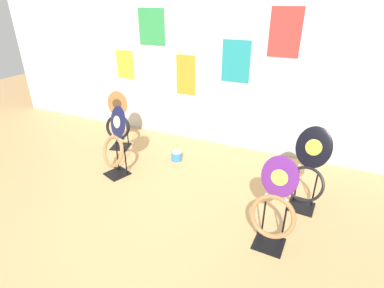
# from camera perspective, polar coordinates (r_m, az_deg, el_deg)

# --- Properties ---
(ground_plane) EXTENTS (14.00, 14.00, 0.00)m
(ground_plane) POSITION_cam_1_polar(r_m,az_deg,el_deg) (3.31, -13.35, -15.02)
(ground_plane) COLOR tan
(wall_back) EXTENTS (8.00, 0.07, 2.60)m
(wall_back) POSITION_cam_1_polar(r_m,az_deg,el_deg) (4.62, 2.84, 15.58)
(wall_back) COLOR silver
(wall_back) RESTS_ON ground_plane
(toilet_seat_display_woodgrain) EXTENTS (0.42, 0.34, 0.89)m
(toilet_seat_display_woodgrain) POSITION_cam_1_polar(r_m,az_deg,el_deg) (4.74, -13.91, 4.12)
(toilet_seat_display_woodgrain) COLOR black
(toilet_seat_display_woodgrain) RESTS_ON ground_plane
(toilet_seat_display_purple_note) EXTENTS (0.43, 0.29, 0.93)m
(toilet_seat_display_purple_note) POSITION_cam_1_polar(r_m,az_deg,el_deg) (2.86, 15.40, -11.54)
(toilet_seat_display_purple_note) COLOR black
(toilet_seat_display_purple_note) RESTS_ON ground_plane
(toilet_seat_display_jazz_black) EXTENTS (0.41, 0.41, 0.91)m
(toilet_seat_display_jazz_black) POSITION_cam_1_polar(r_m,az_deg,el_deg) (3.50, 21.33, -4.60)
(toilet_seat_display_jazz_black) COLOR black
(toilet_seat_display_jazz_black) RESTS_ON ground_plane
(toilet_seat_display_navy_moon) EXTENTS (0.47, 0.40, 0.93)m
(toilet_seat_display_navy_moon) POSITION_cam_1_polar(r_m,az_deg,el_deg) (3.99, -14.50, -0.06)
(toilet_seat_display_navy_moon) COLOR black
(toilet_seat_display_navy_moon) RESTS_ON ground_plane
(paint_can) EXTENTS (0.16, 0.16, 0.14)m
(paint_can) POSITION_cam_1_polar(r_m,az_deg,el_deg) (4.37, -2.94, -2.18)
(paint_can) COLOR teal
(paint_can) RESTS_ON ground_plane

